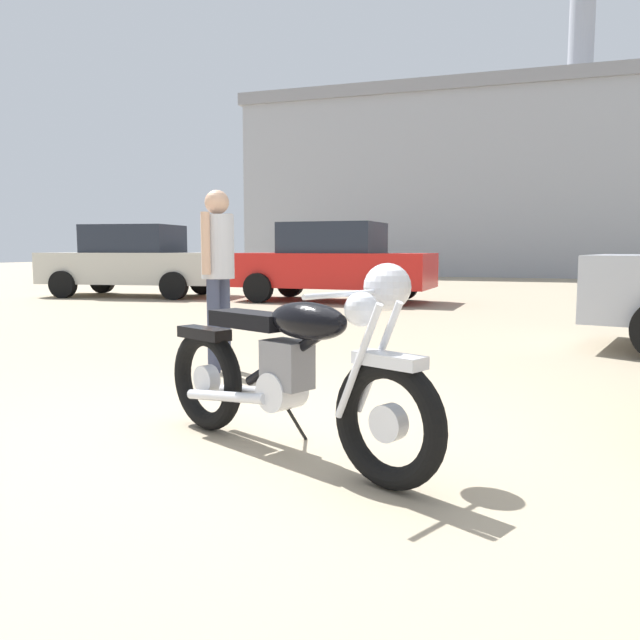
# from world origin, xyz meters

# --- Properties ---
(ground_plane) EXTENTS (80.00, 80.00, 0.00)m
(ground_plane) POSITION_xyz_m (0.00, 0.00, 0.00)
(ground_plane) COLOR gray
(vintage_motorcycle) EXTENTS (1.97, 0.90, 1.07)m
(vintage_motorcycle) POSITION_xyz_m (0.21, -0.28, 0.49)
(vintage_motorcycle) COLOR black
(vintage_motorcycle) RESTS_ON ground_plane
(bystander) EXTENTS (0.30, 0.46, 1.66)m
(bystander) POSITION_xyz_m (-1.46, 1.68, 1.02)
(bystander) COLOR #383D51
(bystander) RESTS_ON ground_plane
(pale_sedan_back) EXTENTS (4.26, 2.03, 1.67)m
(pale_sedan_back) POSITION_xyz_m (-3.31, 9.36, 0.84)
(pale_sedan_back) COLOR black
(pale_sedan_back) RESTS_ON ground_plane
(silver_sedan_mid) EXTENTS (4.46, 2.53, 1.67)m
(silver_sedan_mid) POSITION_xyz_m (-8.18, 8.97, 0.84)
(silver_sedan_mid) COLOR black
(silver_sedan_mid) RESTS_ON ground_plane
(industrial_building) EXTENTS (19.32, 14.55, 16.27)m
(industrial_building) POSITION_xyz_m (-3.42, 28.48, 3.89)
(industrial_building) COLOR #9EA0A8
(industrial_building) RESTS_ON ground_plane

